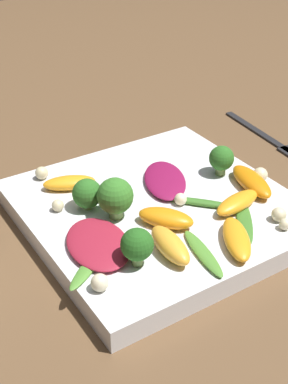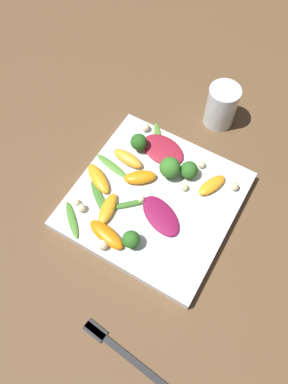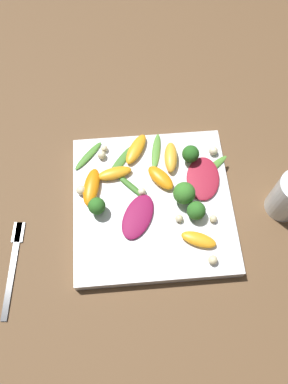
# 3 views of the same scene
# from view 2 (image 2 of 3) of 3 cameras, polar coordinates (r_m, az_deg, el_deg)

# --- Properties ---
(ground_plane) EXTENTS (2.40, 2.40, 0.00)m
(ground_plane) POSITION_cam_2_polar(r_m,az_deg,el_deg) (0.74, 1.59, -1.74)
(ground_plane) COLOR brown
(plate) EXTENTS (0.30, 0.30, 0.03)m
(plate) POSITION_cam_2_polar(r_m,az_deg,el_deg) (0.73, 1.62, -1.29)
(plate) COLOR white
(plate) RESTS_ON ground_plane
(drinking_glass) EXTENTS (0.07, 0.07, 0.10)m
(drinking_glass) POSITION_cam_2_polar(r_m,az_deg,el_deg) (0.83, 11.71, 12.70)
(drinking_glass) COLOR white
(drinking_glass) RESTS_ON ground_plane
(fork) EXTENTS (0.18, 0.03, 0.01)m
(fork) POSITION_cam_2_polar(r_m,az_deg,el_deg) (0.66, -3.88, -22.80)
(fork) COLOR #262628
(fork) RESTS_ON ground_plane
(radicchio_leaf_0) EXTENTS (0.10, 0.08, 0.01)m
(radicchio_leaf_0) POSITION_cam_2_polar(r_m,az_deg,el_deg) (0.77, 2.88, 6.47)
(radicchio_leaf_0) COLOR maroon
(radicchio_leaf_0) RESTS_ON plate
(radicchio_leaf_1) EXTENTS (0.11, 0.09, 0.01)m
(radicchio_leaf_1) POSITION_cam_2_polar(r_m,az_deg,el_deg) (0.69, 2.57, -3.65)
(radicchio_leaf_1) COLOR maroon
(radicchio_leaf_1) RESTS_ON plate
(orange_segment_0) EXTENTS (0.08, 0.06, 0.02)m
(orange_segment_0) POSITION_cam_2_polar(r_m,az_deg,el_deg) (0.73, -6.95, 2.06)
(orange_segment_0) COLOR orange
(orange_segment_0) RESTS_ON plate
(orange_segment_1) EXTENTS (0.07, 0.03, 0.02)m
(orange_segment_1) POSITION_cam_2_polar(r_m,az_deg,el_deg) (0.75, -2.50, 5.13)
(orange_segment_1) COLOR #FCAD33
(orange_segment_1) RESTS_ON plate
(orange_segment_2) EXTENTS (0.07, 0.06, 0.02)m
(orange_segment_2) POSITION_cam_2_polar(r_m,az_deg,el_deg) (0.73, -0.61, 2.25)
(orange_segment_2) COLOR orange
(orange_segment_2) RESTS_ON plate
(orange_segment_3) EXTENTS (0.04, 0.07, 0.02)m
(orange_segment_3) POSITION_cam_2_polar(r_m,az_deg,el_deg) (0.70, -5.54, -2.57)
(orange_segment_3) COLOR orange
(orange_segment_3) RESTS_ON plate
(orange_segment_4) EXTENTS (0.08, 0.04, 0.02)m
(orange_segment_4) POSITION_cam_2_polar(r_m,az_deg,el_deg) (0.68, -5.78, -6.47)
(orange_segment_4) COLOR orange
(orange_segment_4) RESTS_ON plate
(orange_segment_5) EXTENTS (0.05, 0.07, 0.02)m
(orange_segment_5) POSITION_cam_2_polar(r_m,az_deg,el_deg) (0.73, 10.30, 1.03)
(orange_segment_5) COLOR orange
(orange_segment_5) RESTS_ON plate
(broccoli_floret_0) EXTENTS (0.04, 0.04, 0.05)m
(broccoli_floret_0) POSITION_cam_2_polar(r_m,az_deg,el_deg) (0.72, 3.91, 3.73)
(broccoli_floret_0) COLOR #84AD5B
(broccoli_floret_0) RESTS_ON plate
(broccoli_floret_1) EXTENTS (0.03, 0.03, 0.04)m
(broccoli_floret_1) POSITION_cam_2_polar(r_m,az_deg,el_deg) (0.75, -0.81, 7.61)
(broccoli_floret_1) COLOR #7A9E51
(broccoli_floret_1) RESTS_ON plate
(broccoli_floret_2) EXTENTS (0.03, 0.03, 0.04)m
(broccoli_floret_2) POSITION_cam_2_polar(r_m,az_deg,el_deg) (0.66, -1.98, -7.26)
(broccoli_floret_2) COLOR #7A9E51
(broccoli_floret_2) RESTS_ON plate
(broccoli_floret_3) EXTENTS (0.03, 0.03, 0.04)m
(broccoli_floret_3) POSITION_cam_2_polar(r_m,az_deg,el_deg) (0.73, 6.89, 3.34)
(broccoli_floret_3) COLOR #7A9E51
(broccoli_floret_3) RESTS_ON plate
(arugula_sprig_0) EXTENTS (0.08, 0.03, 0.01)m
(arugula_sprig_0) POSITION_cam_2_polar(r_m,az_deg,el_deg) (0.75, -4.90, 3.98)
(arugula_sprig_0) COLOR #518E33
(arugula_sprig_0) RESTS_ON plate
(arugula_sprig_1) EXTENTS (0.06, 0.07, 0.01)m
(arugula_sprig_1) POSITION_cam_2_polar(r_m,az_deg,el_deg) (0.79, 2.14, 8.34)
(arugula_sprig_1) COLOR #518E33
(arugula_sprig_1) RESTS_ON plate
(arugula_sprig_2) EXTENTS (0.07, 0.06, 0.01)m
(arugula_sprig_2) POSITION_cam_2_polar(r_m,az_deg,el_deg) (0.70, -10.90, -4.17)
(arugula_sprig_2) COLOR #47842D
(arugula_sprig_2) RESTS_ON plate
(arugula_sprig_3) EXTENTS (0.08, 0.07, 0.00)m
(arugula_sprig_3) POSITION_cam_2_polar(r_m,az_deg,el_deg) (0.72, -6.71, -1.17)
(arugula_sprig_3) COLOR #3D7528
(arugula_sprig_3) RESTS_ON plate
(arugula_sprig_4) EXTENTS (0.07, 0.07, 0.01)m
(arugula_sprig_4) POSITION_cam_2_polar(r_m,az_deg,el_deg) (0.71, -2.29, -1.87)
(arugula_sprig_4) COLOR #3D7528
(arugula_sprig_4) RESTS_ON plate
(macadamia_nut_0) EXTENTS (0.02, 0.02, 0.02)m
(macadamia_nut_0) POSITION_cam_2_polar(r_m,az_deg,el_deg) (0.67, -6.29, -8.02)
(macadamia_nut_0) COLOR beige
(macadamia_nut_0) RESTS_ON plate
(macadamia_nut_1) EXTENTS (0.01, 0.01, 0.01)m
(macadamia_nut_1) POSITION_cam_2_polar(r_m,az_deg,el_deg) (0.72, -10.22, -1.54)
(macadamia_nut_1) COLOR beige
(macadamia_nut_1) RESTS_ON plate
(macadamia_nut_2) EXTENTS (0.02, 0.02, 0.02)m
(macadamia_nut_2) POSITION_cam_2_polar(r_m,az_deg,el_deg) (0.80, 0.25, 9.82)
(macadamia_nut_2) COLOR beige
(macadamia_nut_2) RESTS_ON plate
(macadamia_nut_3) EXTENTS (0.01, 0.01, 0.01)m
(macadamia_nut_3) POSITION_cam_2_polar(r_m,az_deg,el_deg) (0.71, -0.45, -1.00)
(macadamia_nut_3) COLOR beige
(macadamia_nut_3) RESTS_ON plate
(macadamia_nut_4) EXTENTS (0.02, 0.02, 0.02)m
(macadamia_nut_4) POSITION_cam_2_polar(r_m,az_deg,el_deg) (0.74, 13.64, 0.84)
(macadamia_nut_4) COLOR beige
(macadamia_nut_4) RESTS_ON plate
(macadamia_nut_5) EXTENTS (0.01, 0.01, 0.01)m
(macadamia_nut_5) POSITION_cam_2_polar(r_m,az_deg,el_deg) (0.75, 8.80, 4.14)
(macadamia_nut_5) COLOR beige
(macadamia_nut_5) RESTS_ON plate
(macadamia_nut_6) EXTENTS (0.02, 0.02, 0.02)m
(macadamia_nut_6) POSITION_cam_2_polar(r_m,az_deg,el_deg) (0.71, -9.48, -2.42)
(macadamia_nut_6) COLOR beige
(macadamia_nut_6) RESTS_ON plate
(macadamia_nut_7) EXTENTS (0.01, 0.01, 0.01)m
(macadamia_nut_7) POSITION_cam_2_polar(r_m,az_deg,el_deg) (0.72, 6.22, 0.74)
(macadamia_nut_7) COLOR beige
(macadamia_nut_7) RESTS_ON plate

